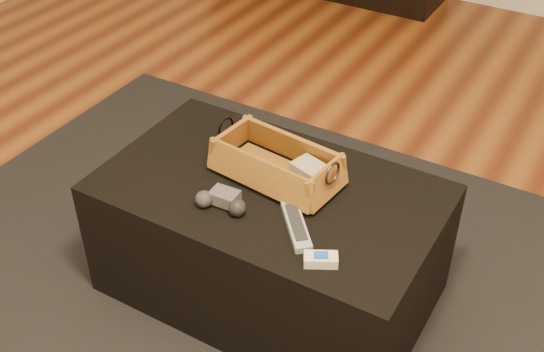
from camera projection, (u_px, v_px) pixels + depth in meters
The scene contains 9 objects.
floor at pixel (230, 276), 2.31m from camera, with size 5.00×5.50×0.01m, color brown.
area_rug at pixel (262, 298), 2.22m from camera, with size 2.60×2.00×0.01m, color black.
ottoman at pixel (270, 240), 2.12m from camera, with size 1.00×0.60×0.42m, color black.
tv_remote at pixel (268, 171), 2.02m from camera, with size 0.20×0.05×0.02m, color black.
cloth_bundle at pixel (311, 174), 1.98m from camera, with size 0.11×0.07×0.06m, color #C8AC8B.
wicker_basket at pixel (277, 165), 2.01m from camera, with size 0.41×0.25×0.14m.
game_controller at pixel (222, 201), 1.90m from camera, with size 0.16×0.09×0.05m.
silver_remote at pixel (296, 225), 1.84m from camera, with size 0.17×0.19×0.02m.
cream_gadget at pixel (321, 259), 1.73m from camera, with size 0.10×0.08×0.03m.
Camera 1 is at (0.96, -1.35, 1.65)m, focal length 45.00 mm.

